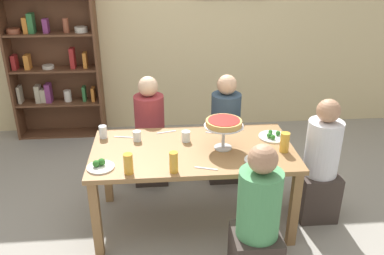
% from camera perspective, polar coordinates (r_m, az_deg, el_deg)
% --- Properties ---
extents(ground_plane, '(12.00, 12.00, 0.00)m').
position_cam_1_polar(ground_plane, '(3.80, 0.13, -12.94)').
color(ground_plane, gray).
extents(rear_partition, '(8.00, 0.12, 2.80)m').
position_cam_1_polar(rear_partition, '(5.29, -1.97, 14.61)').
color(rear_partition, beige).
rests_on(rear_partition, ground_plane).
extents(dining_table, '(1.71, 0.89, 0.74)m').
position_cam_1_polar(dining_table, '(3.44, 0.14, -4.30)').
color(dining_table, olive).
rests_on(dining_table, ground_plane).
extents(bookshelf, '(1.10, 0.30, 2.21)m').
position_cam_1_polar(bookshelf, '(5.32, -19.24, 10.34)').
color(bookshelf, brown).
rests_on(bookshelf, ground_plane).
extents(diner_head_east, '(0.34, 0.34, 1.15)m').
position_cam_1_polar(diner_head_east, '(3.77, 17.65, -5.60)').
color(diner_head_east, '#382D28').
rests_on(diner_head_east, ground_plane).
extents(diner_far_right, '(0.34, 0.34, 1.15)m').
position_cam_1_polar(diner_far_right, '(4.21, 4.70, -1.16)').
color(diner_far_right, '#382D28').
rests_on(diner_far_right, ground_plane).
extents(diner_far_left, '(0.34, 0.34, 1.15)m').
position_cam_1_polar(diner_far_left, '(4.17, -5.92, -1.46)').
color(diner_far_left, '#382D28').
rests_on(diner_far_left, ground_plane).
extents(diner_near_right, '(0.34, 0.34, 1.15)m').
position_cam_1_polar(diner_near_right, '(2.95, 9.20, -13.94)').
color(diner_near_right, '#382D28').
rests_on(diner_near_right, ground_plane).
extents(deep_dish_pizza_stand, '(0.33, 0.33, 0.26)m').
position_cam_1_polar(deep_dish_pizza_stand, '(3.32, 4.52, 0.40)').
color(deep_dish_pizza_stand, silver).
rests_on(deep_dish_pizza_stand, dining_table).
extents(salad_plate_near_diner, '(0.26, 0.26, 0.06)m').
position_cam_1_polar(salad_plate_near_diner, '(3.65, 11.41, -1.22)').
color(salad_plate_near_diner, white).
rests_on(salad_plate_near_diner, dining_table).
extents(salad_plate_far_diner, '(0.21, 0.21, 0.07)m').
position_cam_1_polar(salad_plate_far_diner, '(3.19, -12.89, -5.28)').
color(salad_plate_far_diner, white).
rests_on(salad_plate_far_diner, dining_table).
extents(salad_plate_spare, '(0.23, 0.23, 0.07)m').
position_cam_1_polar(salad_plate_spare, '(3.25, 9.70, -4.43)').
color(salad_plate_spare, white).
rests_on(salad_plate_spare, dining_table).
extents(beer_glass_amber_tall, '(0.08, 0.08, 0.17)m').
position_cam_1_polar(beer_glass_amber_tall, '(3.41, 12.99, -2.05)').
color(beer_glass_amber_tall, gold).
rests_on(beer_glass_amber_tall, dining_table).
extents(beer_glass_amber_short, '(0.07, 0.07, 0.17)m').
position_cam_1_polar(beer_glass_amber_short, '(3.03, -2.61, -4.94)').
color(beer_glass_amber_short, gold).
rests_on(beer_glass_amber_short, dining_table).
extents(beer_glass_amber_spare, '(0.07, 0.07, 0.16)m').
position_cam_1_polar(beer_glass_amber_spare, '(3.05, -9.01, -5.09)').
color(beer_glass_amber_spare, gold).
rests_on(beer_glass_amber_spare, dining_table).
extents(water_glass_clear_near, '(0.07, 0.07, 0.11)m').
position_cam_1_polar(water_glass_clear_near, '(3.65, -12.49, -0.60)').
color(water_glass_clear_near, white).
rests_on(water_glass_clear_near, dining_table).
extents(water_glass_clear_far, '(0.07, 0.07, 0.09)m').
position_cam_1_polar(water_glass_clear_far, '(3.55, -7.80, -1.20)').
color(water_glass_clear_far, white).
rests_on(water_glass_clear_far, dining_table).
extents(water_glass_clear_spare, '(0.08, 0.08, 0.09)m').
position_cam_1_polar(water_glass_clear_spare, '(3.51, -0.86, -1.25)').
color(water_glass_clear_spare, white).
rests_on(water_glass_clear_spare, dining_table).
extents(cutlery_fork_near, '(0.18, 0.05, 0.00)m').
position_cam_1_polar(cutlery_fork_near, '(3.65, -9.63, -1.34)').
color(cutlery_fork_near, silver).
rests_on(cutlery_fork_near, dining_table).
extents(cutlery_knife_near, '(0.18, 0.07, 0.00)m').
position_cam_1_polar(cutlery_knife_near, '(3.68, 3.31, -0.78)').
color(cutlery_knife_near, silver).
rests_on(cutlery_knife_near, dining_table).
extents(cutlery_fork_far, '(0.18, 0.07, 0.00)m').
position_cam_1_polar(cutlery_fork_far, '(3.11, 2.00, -5.80)').
color(cutlery_fork_far, silver).
rests_on(cutlery_fork_far, dining_table).
extents(cutlery_knife_far, '(0.18, 0.04, 0.00)m').
position_cam_1_polar(cutlery_knife_far, '(3.76, 5.99, -0.25)').
color(cutlery_knife_far, silver).
rests_on(cutlery_knife_far, dining_table).
extents(cutlery_spare_fork, '(0.18, 0.06, 0.00)m').
position_cam_1_polar(cutlery_spare_fork, '(3.70, -3.66, -0.64)').
color(cutlery_spare_fork, silver).
rests_on(cutlery_spare_fork, dining_table).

